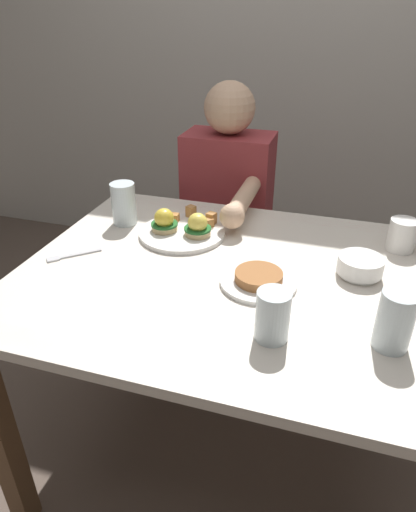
% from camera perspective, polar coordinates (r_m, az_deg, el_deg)
% --- Properties ---
extents(ground_plane, '(6.00, 6.00, 0.00)m').
position_cam_1_polar(ground_plane, '(1.73, 3.21, -23.69)').
color(ground_plane, brown).
extents(back_wall, '(4.80, 0.10, 2.60)m').
position_cam_1_polar(back_wall, '(2.53, 13.69, 26.89)').
color(back_wall, beige).
rests_on(back_wall, ground_plane).
extents(dining_table, '(1.20, 0.90, 0.74)m').
position_cam_1_polar(dining_table, '(1.28, 4.00, -6.33)').
color(dining_table, silver).
rests_on(dining_table, ground_plane).
extents(eggs_benedict_plate, '(0.27, 0.27, 0.09)m').
position_cam_1_polar(eggs_benedict_plate, '(1.41, -3.28, 3.52)').
color(eggs_benedict_plate, white).
rests_on(eggs_benedict_plate, dining_table).
extents(fruit_bowl, '(0.12, 0.12, 0.05)m').
position_cam_1_polar(fruit_bowl, '(1.26, 18.76, -1.20)').
color(fruit_bowl, white).
rests_on(fruit_bowl, dining_table).
extents(coffee_mug, '(0.11, 0.08, 0.09)m').
position_cam_1_polar(coffee_mug, '(1.43, 23.49, 2.54)').
color(coffee_mug, white).
rests_on(coffee_mug, dining_table).
extents(fork, '(0.13, 0.12, 0.00)m').
position_cam_1_polar(fork, '(1.36, -17.00, 0.04)').
color(fork, silver).
rests_on(fork, dining_table).
extents(water_glass_near, '(0.08, 0.08, 0.13)m').
position_cam_1_polar(water_glass_near, '(1.02, 22.52, -7.98)').
color(water_glass_near, silver).
rests_on(water_glass_near, dining_table).
extents(water_glass_far, '(0.07, 0.07, 0.12)m').
position_cam_1_polar(water_glass_far, '(0.98, 8.17, -7.79)').
color(water_glass_far, silver).
rests_on(water_glass_far, dining_table).
extents(water_glass_extra, '(0.08, 0.08, 0.14)m').
position_cam_1_polar(water_glass_extra, '(1.50, -10.60, 6.20)').
color(water_glass_extra, silver).
rests_on(water_glass_extra, dining_table).
extents(side_plate, '(0.20, 0.20, 0.04)m').
position_cam_1_polar(side_plate, '(1.17, 6.41, -3.00)').
color(side_plate, white).
rests_on(side_plate, dining_table).
extents(diner_person, '(0.34, 0.54, 1.14)m').
position_cam_1_polar(diner_person, '(1.82, 2.34, 5.80)').
color(diner_person, '#33333D').
rests_on(diner_person, ground_plane).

